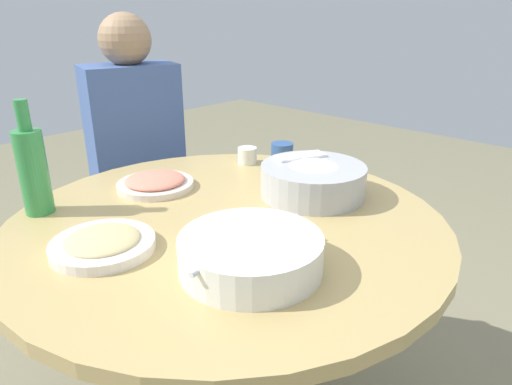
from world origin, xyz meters
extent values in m
cylinder|color=#99999E|center=(0.00, 0.00, 0.37)|extent=(0.15, 0.15, 0.68)
cylinder|color=tan|center=(0.00, 0.00, 0.72)|extent=(1.11, 1.11, 0.03)
cylinder|color=#B2B5BA|center=(-0.27, 0.07, 0.79)|extent=(0.30, 0.30, 0.09)
ellipsoid|color=white|center=(-0.27, 0.07, 0.79)|extent=(0.24, 0.24, 0.10)
cube|color=white|center=(-0.31, -0.01, 0.83)|extent=(0.16, 0.11, 0.01)
cylinder|color=white|center=(0.14, 0.22, 0.78)|extent=(0.30, 0.30, 0.07)
cylinder|color=black|center=(0.14, 0.22, 0.77)|extent=(0.26, 0.26, 0.05)
cylinder|color=silver|center=(0.14, 0.22, 0.80)|extent=(0.33, 0.03, 0.01)
cylinder|color=silver|center=(0.00, -0.31, 0.75)|extent=(0.23, 0.23, 0.02)
ellipsoid|color=#DD8269|center=(0.00, -0.31, 0.77)|extent=(0.18, 0.18, 0.03)
cylinder|color=white|center=(0.30, -0.08, 0.75)|extent=(0.23, 0.23, 0.02)
ellipsoid|color=#CDBA80|center=(0.30, -0.08, 0.77)|extent=(0.16, 0.16, 0.03)
cylinder|color=#349147|center=(0.31, -0.38, 0.85)|extent=(0.07, 0.07, 0.22)
cylinder|color=#349147|center=(0.31, -0.38, 1.00)|extent=(0.03, 0.03, 0.08)
cylinder|color=silver|center=(-0.36, -0.28, 0.77)|extent=(0.07, 0.07, 0.06)
cylinder|color=#2F518C|center=(-0.46, -0.21, 0.77)|extent=(0.08, 0.08, 0.06)
cylinder|color=brown|center=(-0.22, -0.76, 0.23)|extent=(0.37, 0.37, 0.47)
cube|color=#2D333D|center=(-0.22, -0.76, 0.53)|extent=(0.40, 0.42, 0.12)
cube|color=#425C96|center=(-0.22, -0.76, 0.82)|extent=(0.38, 0.29, 0.46)
sphere|color=#9F7D5C|center=(-0.22, -0.76, 1.13)|extent=(0.19, 0.19, 0.19)
camera|label=1|loc=(0.73, 0.79, 1.24)|focal=32.52mm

